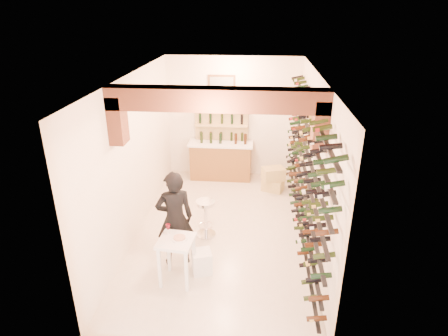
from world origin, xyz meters
name	(u,v)px	position (x,y,z in m)	size (l,w,h in m)	color
ground	(223,230)	(0.00, 0.00, 0.00)	(6.00, 6.00, 0.00)	beige
room_shell	(221,132)	(0.00, -0.26, 2.25)	(3.52, 6.02, 3.21)	white
wine_rack	(302,165)	(1.53, 0.00, 1.55)	(0.32, 5.70, 2.56)	black
back_counter	(221,160)	(-0.30, 2.65, 0.53)	(1.70, 0.62, 1.29)	brown
back_shelving	(222,134)	(-0.30, 2.89, 1.17)	(1.40, 0.31, 2.73)	tan
tasting_table	(176,247)	(-0.62, -1.64, 0.68)	(0.63, 0.63, 1.00)	white
white_stool	(202,262)	(-0.24, -1.37, 0.21)	(0.33, 0.33, 0.41)	white
person	(175,219)	(-0.74, -1.13, 0.91)	(0.66, 0.43, 1.81)	black
chrome_barstool	(206,216)	(-0.33, -0.20, 0.45)	(0.40, 0.40, 0.78)	silver
crate_lower	(273,185)	(1.09, 2.00, 0.15)	(0.51, 0.36, 0.31)	tan
crate_upper	(273,174)	(1.09, 2.00, 0.46)	(0.54, 0.37, 0.31)	tan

